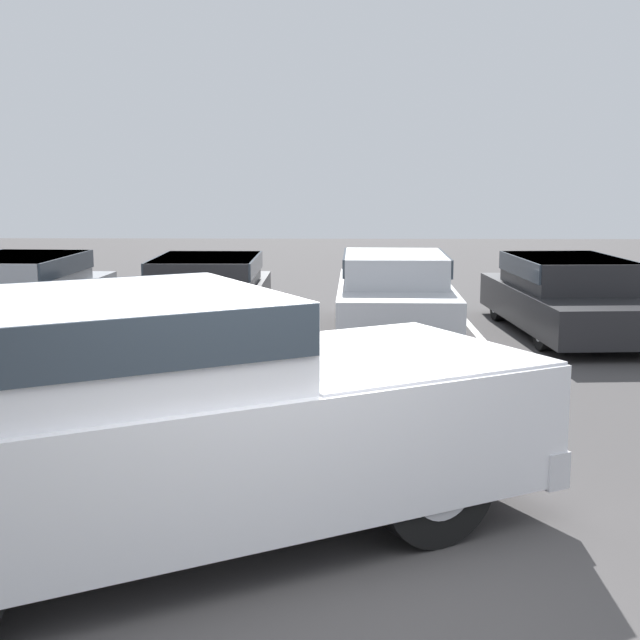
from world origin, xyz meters
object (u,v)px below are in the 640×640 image
(parked_sedan_d, at_px, (568,293))
(parked_sedan_c, at_px, (394,291))
(pickup_truck, at_px, (166,420))
(parked_sedan_a, at_px, (19,294))
(parked_sedan_b, at_px, (206,293))

(parked_sedan_d, bearing_deg, parked_sedan_c, -93.75)
(parked_sedan_d, bearing_deg, pickup_truck, -34.20)
(pickup_truck, bearing_deg, parked_sedan_a, 86.31)
(pickup_truck, relative_size, parked_sedan_a, 1.22)
(parked_sedan_b, distance_m, parked_sedan_c, 3.03)
(parked_sedan_a, distance_m, parked_sedan_d, 8.74)
(parked_sedan_a, distance_m, parked_sedan_b, 2.93)
(parked_sedan_a, distance_m, parked_sedan_c, 5.96)
(parked_sedan_a, bearing_deg, parked_sedan_d, 95.66)
(parked_sedan_b, height_order, parked_sedan_c, parked_sedan_c)
(pickup_truck, bearing_deg, parked_sedan_b, 66.88)
(parked_sedan_b, distance_m, parked_sedan_d, 5.82)
(pickup_truck, relative_size, parked_sedan_d, 1.22)
(parked_sedan_a, relative_size, parked_sedan_d, 1.00)
(parked_sedan_b, relative_size, parked_sedan_c, 1.00)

